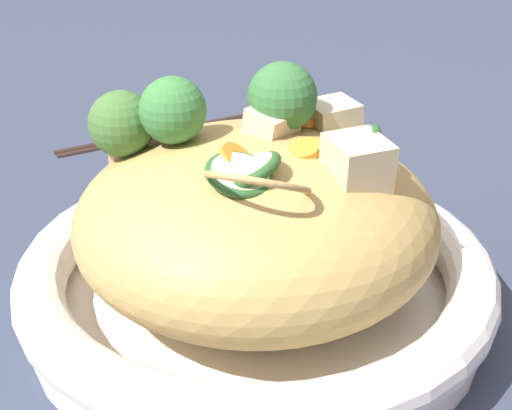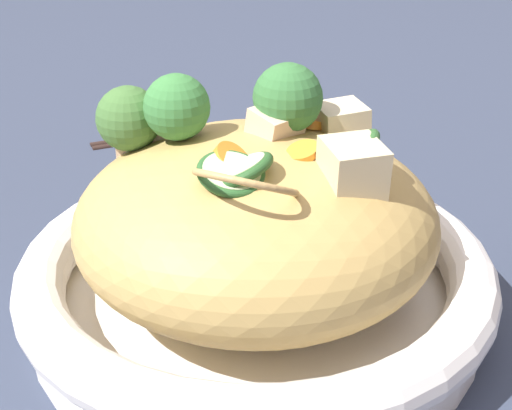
% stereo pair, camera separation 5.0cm
% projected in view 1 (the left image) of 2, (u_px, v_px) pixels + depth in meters
% --- Properties ---
extents(ground_plane, '(3.00, 3.00, 0.00)m').
position_uv_depth(ground_plane, '(256.00, 313.00, 0.54)').
color(ground_plane, '#30384C').
extents(serving_bowl, '(0.32, 0.32, 0.05)m').
position_uv_depth(serving_bowl, '(256.00, 280.00, 0.52)').
color(serving_bowl, white).
rests_on(serving_bowl, ground_plane).
extents(noodle_heap, '(0.24, 0.24, 0.13)m').
position_uv_depth(noodle_heap, '(256.00, 220.00, 0.50)').
color(noodle_heap, tan).
rests_on(noodle_heap, serving_bowl).
extents(broccoli_florets, '(0.15, 0.09, 0.07)m').
position_uv_depth(broccoli_florets, '(197.00, 111.00, 0.49)').
color(broccoli_florets, '#97BA78').
rests_on(broccoli_florets, serving_bowl).
extents(carrot_coins, '(0.10, 0.09, 0.02)m').
position_uv_depth(carrot_coins, '(279.00, 139.00, 0.49)').
color(carrot_coins, orange).
rests_on(carrot_coins, serving_bowl).
extents(zucchini_slices, '(0.13, 0.06, 0.04)m').
position_uv_depth(zucchini_slices, '(297.00, 165.00, 0.45)').
color(zucchini_slices, beige).
rests_on(zucchini_slices, serving_bowl).
extents(chicken_chunks, '(0.17, 0.16, 0.04)m').
position_uv_depth(chicken_chunks, '(272.00, 140.00, 0.50)').
color(chicken_chunks, beige).
rests_on(chicken_chunks, serving_bowl).
extents(chopsticks_pair, '(0.24, 0.04, 0.01)m').
position_uv_depth(chopsticks_pair, '(162.00, 131.00, 0.83)').
color(chopsticks_pair, black).
rests_on(chopsticks_pair, ground_plane).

